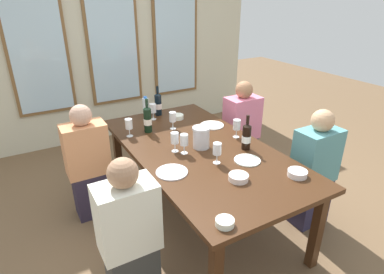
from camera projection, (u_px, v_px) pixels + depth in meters
ground_plane at (199, 216)px, 3.12m from camera, size 12.00×12.00×0.00m
back_wall_with_windows at (112, 34)px, 4.35m from camera, size 4.31×0.10×2.90m
dining_table at (199, 154)px, 2.84m from camera, size 1.11×2.11×0.74m
white_plate_0 at (212, 125)px, 3.27m from camera, size 0.24×0.24×0.01m
white_plate_1 at (247, 160)px, 2.59m from camera, size 0.21×0.21×0.01m
white_plate_2 at (172, 172)px, 2.43m from camera, size 0.24×0.24×0.01m
metal_pitcher at (201, 137)px, 2.78m from camera, size 0.16×0.16×0.19m
wine_bottle_0 at (148, 119)px, 3.08m from camera, size 0.08×0.08×0.33m
wine_bottle_1 at (246, 136)px, 2.75m from camera, size 0.08×0.08×0.31m
wine_bottle_2 at (158, 104)px, 3.50m from camera, size 0.08×0.08×0.32m
tasting_bowl_0 at (225, 222)px, 1.88m from camera, size 0.11×0.11×0.04m
tasting_bowl_1 at (297, 173)px, 2.37m from camera, size 0.14×0.14×0.05m
tasting_bowl_2 at (238, 177)px, 2.32m from camera, size 0.15×0.15×0.04m
tasting_bowl_3 at (177, 117)px, 3.44m from camera, size 0.14×0.14×0.05m
water_bottle at (146, 108)px, 3.42m from camera, size 0.06×0.06×0.24m
wine_glass_0 at (129, 124)px, 2.98m from camera, size 0.07×0.07×0.17m
wine_glass_1 at (175, 138)px, 2.70m from camera, size 0.07×0.07×0.17m
wine_glass_2 at (153, 109)px, 3.38m from camera, size 0.07×0.07×0.17m
wine_glass_3 at (184, 141)px, 2.67m from camera, size 0.07×0.07×0.17m
wine_glass_4 at (217, 149)px, 2.51m from camera, size 0.07×0.07×0.17m
wine_glass_5 at (173, 117)px, 3.15m from camera, size 0.07×0.07×0.17m
wine_glass_6 at (237, 126)px, 2.97m from camera, size 0.07×0.07×0.17m
seated_person_0 at (88, 165)px, 2.97m from camera, size 0.38×0.24×1.11m
seated_person_1 at (241, 131)px, 3.67m from camera, size 0.38×0.24×1.11m
seated_person_2 at (129, 238)px, 2.09m from camera, size 0.38×0.24×1.11m
seated_person_3 at (313, 172)px, 2.85m from camera, size 0.38×0.24×1.11m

